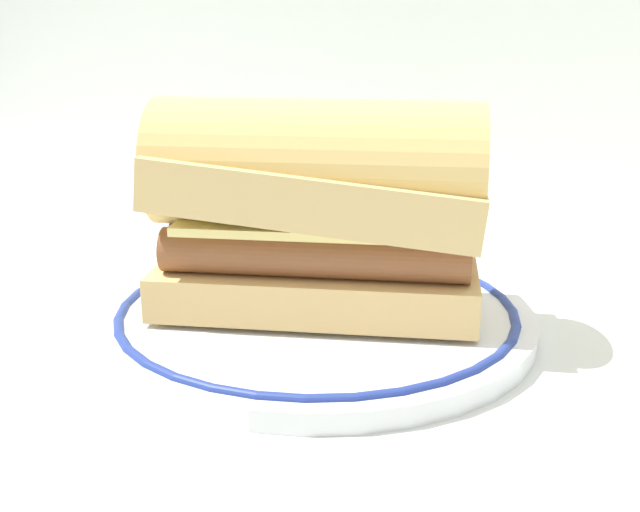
{
  "coord_description": "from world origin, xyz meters",
  "views": [
    {
      "loc": [
        0.22,
        -0.42,
        0.19
      ],
      "look_at": [
        0.02,
        0.0,
        0.04
      ],
      "focal_mm": 45.24,
      "sensor_mm": 36.0,
      "label": 1
    }
  ],
  "objects_px": {
    "plate": "(320,313)",
    "sausage_sandwich": "(320,203)",
    "drinking_glass": "(180,186)",
    "salt_shaker": "(341,190)"
  },
  "relations": [
    {
      "from": "plate",
      "to": "salt_shaker",
      "type": "distance_m",
      "value": 0.23
    },
    {
      "from": "sausage_sandwich",
      "to": "drinking_glass",
      "type": "relative_size",
      "value": 2.46
    },
    {
      "from": "plate",
      "to": "salt_shaker",
      "type": "height_order",
      "value": "salt_shaker"
    },
    {
      "from": "plate",
      "to": "sausage_sandwich",
      "type": "xyz_separation_m",
      "value": [
        0.0,
        0.0,
        0.07
      ]
    },
    {
      "from": "plate",
      "to": "sausage_sandwich",
      "type": "distance_m",
      "value": 0.07
    },
    {
      "from": "plate",
      "to": "drinking_glass",
      "type": "relative_size",
      "value": 3.09
    },
    {
      "from": "drinking_glass",
      "to": "sausage_sandwich",
      "type": "bearing_deg",
      "value": -37.06
    },
    {
      "from": "sausage_sandwich",
      "to": "drinking_glass",
      "type": "bearing_deg",
      "value": 125.68
    },
    {
      "from": "drinking_glass",
      "to": "plate",
      "type": "bearing_deg",
      "value": -37.06
    },
    {
      "from": "sausage_sandwich",
      "to": "salt_shaker",
      "type": "bearing_deg",
      "value": 93.02
    }
  ]
}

